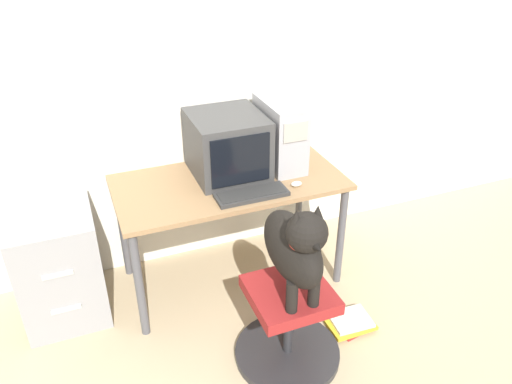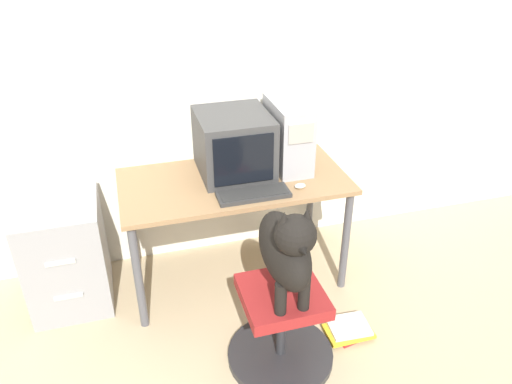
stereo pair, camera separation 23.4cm
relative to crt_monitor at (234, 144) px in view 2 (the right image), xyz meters
The scene contains 11 objects.
ground_plane 1.05m from the crt_monitor, 93.71° to the right, with size 12.00×12.00×0.00m, color tan.
wall_back 0.48m from the crt_monitor, 95.33° to the left, with size 8.00×0.05×2.60m.
desk 0.30m from the crt_monitor, 106.15° to the right, with size 1.40×0.71×0.75m.
crt_monitor is the anchor object (origin of this frame).
pc_tower 0.35m from the crt_monitor, ahead, with size 0.21×0.44×0.43m.
keyboard 0.38m from the crt_monitor, 85.02° to the right, with size 0.43×0.16×0.03m.
computer_mouse 0.49m from the crt_monitor, 44.67° to the right, with size 0.07×0.05×0.03m.
office_chair 1.14m from the crt_monitor, 87.94° to the right, with size 0.59×0.59×0.49m.
dog 0.93m from the crt_monitor, 88.02° to the right, with size 0.21×0.54×0.58m.
filing_cabinet 1.24m from the crt_monitor, behind, with size 0.47×0.52×0.71m.
book_stack_floor 1.32m from the crt_monitor, 59.74° to the right, with size 0.27×0.22×0.06m.
Camera 2 is at (-0.62, -2.30, 2.21)m, focal length 35.00 mm.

